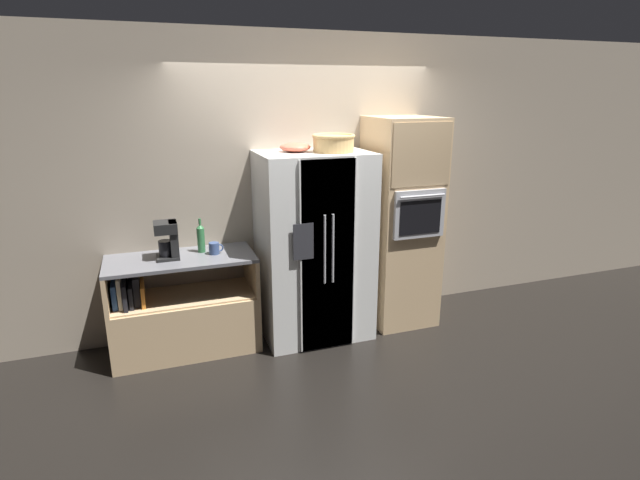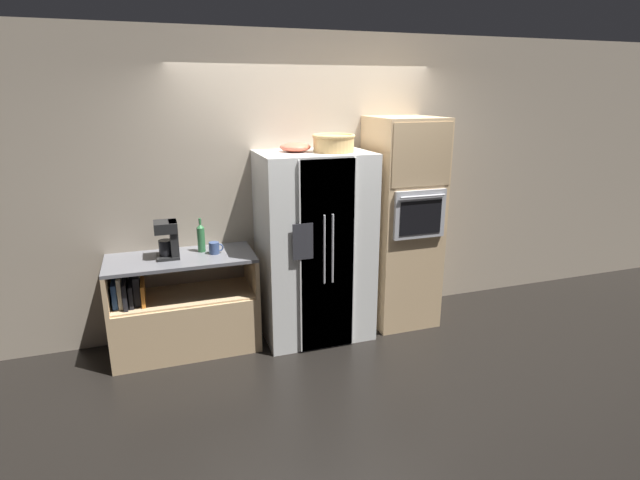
{
  "view_description": "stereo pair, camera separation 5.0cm",
  "coord_description": "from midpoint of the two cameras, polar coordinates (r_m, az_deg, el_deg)",
  "views": [
    {
      "loc": [
        -1.48,
        -4.16,
        2.26
      ],
      "look_at": [
        -0.02,
        -0.05,
        0.96
      ],
      "focal_mm": 28.0,
      "sensor_mm": 36.0,
      "label": 1
    },
    {
      "loc": [
        -1.43,
        -4.18,
        2.26
      ],
      "look_at": [
        -0.02,
        -0.05,
        0.96
      ],
      "focal_mm": 28.0,
      "sensor_mm": 36.0,
      "label": 2
    }
  ],
  "objects": [
    {
      "name": "counter_left",
      "position": [
        4.7,
        -15.62,
        -8.46
      ],
      "size": [
        1.27,
        0.59,
        0.88
      ],
      "color": "tan",
      "rests_on": "ground_plane"
    },
    {
      "name": "wall_oven",
      "position": [
        4.98,
        8.92,
        2.0
      ],
      "size": [
        0.63,
        0.73,
        2.04
      ],
      "color": "tan",
      "rests_on": "ground_plane"
    },
    {
      "name": "bottle_tall",
      "position": [
        4.56,
        -13.77,
        0.25
      ],
      "size": [
        0.07,
        0.07,
        0.31
      ],
      "color": "#33723F",
      "rests_on": "counter_left"
    },
    {
      "name": "mug",
      "position": [
        4.51,
        -12.29,
        -0.93
      ],
      "size": [
        0.13,
        0.09,
        0.1
      ],
      "color": "#384C7A",
      "rests_on": "counter_left"
    },
    {
      "name": "coffee_maker",
      "position": [
        4.46,
        -17.21,
        0.16
      ],
      "size": [
        0.19,
        0.21,
        0.32
      ],
      "color": "black",
      "rests_on": "counter_left"
    },
    {
      "name": "wicker_basket",
      "position": [
        4.46,
        1.23,
        11.08
      ],
      "size": [
        0.38,
        0.38,
        0.15
      ],
      "color": "tan",
      "rests_on": "refrigerator"
    },
    {
      "name": "ground_plane",
      "position": [
        4.96,
        -0.26,
        -10.53
      ],
      "size": [
        20.0,
        20.0,
        0.0
      ],
      "primitive_type": "plane",
      "color": "black"
    },
    {
      "name": "refrigerator",
      "position": [
        4.65,
        -0.93,
        -0.77
      ],
      "size": [
        1.0,
        0.75,
        1.75
      ],
      "color": "silver",
      "rests_on": "ground_plane"
    },
    {
      "name": "wall_back",
      "position": [
        4.9,
        -1.95,
        6.45
      ],
      "size": [
        12.0,
        0.06,
        2.8
      ],
      "color": "tan",
      "rests_on": "ground_plane"
    },
    {
      "name": "fruit_bowl",
      "position": [
        4.49,
        -3.17,
        10.55
      ],
      "size": [
        0.27,
        0.27,
        0.08
      ],
      "color": "#DB664C",
      "rests_on": "refrigerator"
    }
  ]
}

